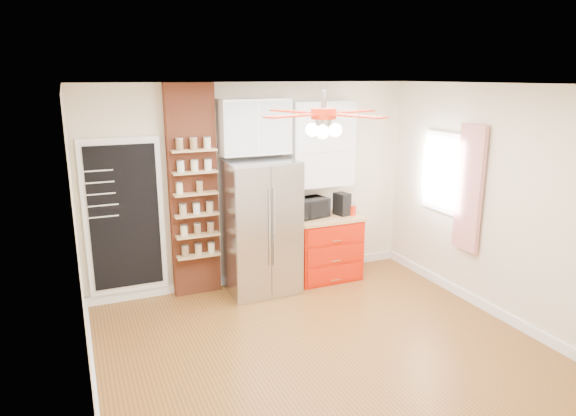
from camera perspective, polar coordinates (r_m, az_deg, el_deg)
name	(u,v)px	position (r m, az deg, el deg)	size (l,w,h in m)	color
floor	(320,346)	(5.64, 3.53, -15.03)	(4.50, 4.50, 0.00)	brown
ceiling	(324,84)	(4.91, 4.03, 13.56)	(4.50, 4.50, 0.00)	white
wall_back	(254,185)	(6.90, -3.75, 2.53)	(4.50, 0.02, 2.70)	beige
wall_front	(461,303)	(3.56, 18.68, -9.97)	(4.50, 0.02, 2.70)	beige
wall_left	(79,254)	(4.60, -22.22, -4.71)	(0.02, 4.00, 2.70)	beige
wall_right	(495,202)	(6.42, 21.99, 0.59)	(0.02, 4.00, 2.70)	beige
chalkboard	(125,217)	(6.57, -17.71, -0.99)	(0.95, 0.05, 1.95)	white
brick_pillar	(193,192)	(6.60, -10.49, 1.76)	(0.60, 0.16, 2.70)	brown
fridge	(261,227)	(6.66, -3.02, -2.11)	(0.90, 0.70, 1.75)	silver
upper_glass_cabinet	(254,127)	(6.60, -3.76, 9.01)	(0.90, 0.35, 0.70)	white
red_cabinet	(325,247)	(7.21, 4.16, -4.36)	(0.94, 0.64, 0.90)	red
upper_shelf_unit	(321,144)	(7.03, 3.73, 7.10)	(0.90, 0.30, 1.15)	white
window	(443,173)	(7.02, 16.88, 3.80)	(0.04, 0.75, 1.05)	white
curtain	(469,189)	(6.60, 19.51, 2.05)	(0.06, 0.40, 1.55)	red
ceiling_fan	(324,114)	(4.92, 3.98, 10.35)	(1.40, 1.40, 0.44)	silver
toaster_oven	(310,208)	(6.99, 2.43, 0.03)	(0.48, 0.32, 0.26)	black
coffee_maker	(342,204)	(7.14, 6.01, 0.45)	(0.16, 0.22, 0.31)	black
canister_left	(352,210)	(7.17, 7.14, -0.22)	(0.11, 0.11, 0.14)	red
canister_right	(350,209)	(7.23, 6.85, -0.11)	(0.11, 0.11, 0.14)	#AA3009
pantry_jar_oats	(179,188)	(6.42, -11.99, 2.14)	(0.08, 0.08, 0.13)	#F2EEB9
pantry_jar_beans	(200,187)	(6.44, -9.80, 2.27)	(0.08, 0.08, 0.13)	#95774B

